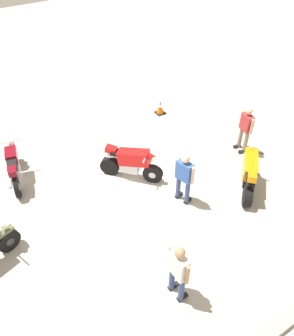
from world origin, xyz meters
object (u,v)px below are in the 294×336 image
Objects in this scene: motorcycle_red_sportbike at (131,162)px; traffic_cone at (160,107)px; motorcycle_maroon_cruiser at (14,166)px; person_in_blue_shirt at (184,176)px; person_in_white_shirt at (178,270)px; person_in_red_shirt at (246,127)px; motorcycle_orange_sportbike at (249,172)px.

motorcycle_red_sportbike is 2.98× the size of traffic_cone.
person_in_blue_shirt reaches higher than motorcycle_maroon_cruiser.
person_in_blue_shirt reaches higher than motorcycle_red_sportbike.
traffic_cone is at bearing 90.91° from motorcycle_red_sportbike.
person_in_white_shirt reaches higher than traffic_cone.
motorcycle_maroon_cruiser is 5.95m from person_in_white_shirt.
motorcycle_red_sportbike is 0.98× the size of person_in_red_shirt.
traffic_cone is at bearing -61.77° from person_in_red_shirt.
motorcycle_red_sportbike is at bearing 99.61° from person_in_blue_shirt.
motorcycle_maroon_cruiser is 5.83m from traffic_cone.
motorcycle_orange_sportbike is 0.93× the size of person_in_white_shirt.
motorcycle_maroon_cruiser is 1.24× the size of person_in_white_shirt.
motorcycle_orange_sportbike is 3.43m from motorcycle_red_sportbike.
person_in_red_shirt reaches higher than motorcycle_orange_sportbike.
person_in_white_shirt is 7.56m from traffic_cone.
motorcycle_maroon_cruiser reaches higher than traffic_cone.
motorcycle_red_sportbike is (2.64, -2.19, 0.00)m from motorcycle_orange_sportbike.
motorcycle_maroon_cruiser is at bearing 105.76° from person_in_white_shirt.
motorcycle_orange_sportbike is at bearing -111.35° from motorcycle_maroon_cruiser.
traffic_cone is (-0.13, -4.76, -0.33)m from motorcycle_orange_sportbike.
person_in_white_shirt is 1.04× the size of person_in_red_shirt.
motorcycle_red_sportbike is at bearing 71.16° from person_in_white_shirt.
person_in_blue_shirt is (-1.85, -2.27, -0.02)m from person_in_white_shirt.
motorcycle_maroon_cruiser is 5.03m from person_in_blue_shirt.
motorcycle_orange_sportbike is 2.91× the size of traffic_cone.
motorcycle_orange_sportbike is at bearing -31.70° from person_in_blue_shirt.
person_in_red_shirt is at bearing 29.48° from person_in_white_shirt.
motorcycle_maroon_cruiser is at bearing -162.48° from motorcycle_red_sportbike.
motorcycle_red_sportbike is at bearing -106.79° from motorcycle_maroon_cruiser.
person_in_white_shirt reaches higher than motorcycle_orange_sportbike.
traffic_cone is (-2.05, -4.18, -0.67)m from person_in_blue_shirt.
person_in_blue_shirt reaches higher than motorcycle_orange_sportbike.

